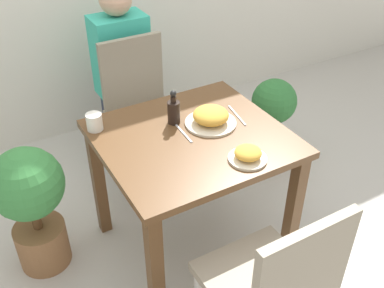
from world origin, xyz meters
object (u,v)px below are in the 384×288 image
at_px(chair_near, 275,284).
at_px(food_plate, 211,117).
at_px(person_figure, 123,74).
at_px(potted_plant_left, 31,201).
at_px(chair_far, 141,104).
at_px(side_plate, 248,155).
at_px(sauce_bottle, 174,111).
at_px(potted_plant_right, 272,119).
at_px(drink_cup, 94,122).

xyz_separation_m(chair_near, food_plate, (0.19, 0.78, 0.25)).
bearing_deg(chair_near, person_figure, -94.40).
bearing_deg(chair_near, potted_plant_left, -56.80).
xyz_separation_m(chair_far, side_plate, (0.05, -1.02, 0.24)).
height_order(sauce_bottle, person_figure, person_figure).
bearing_deg(potted_plant_right, chair_far, 156.18).
bearing_deg(food_plate, sauce_bottle, 145.74).
distance_m(chair_far, drink_cup, 0.68).
distance_m(food_plate, sauce_bottle, 0.18).
bearing_deg(sauce_bottle, potted_plant_right, 16.49).
xyz_separation_m(side_plate, person_figure, (-0.04, 1.33, -0.17)).
distance_m(drink_cup, potted_plant_right, 1.28).
distance_m(side_plate, potted_plant_right, 1.06).
height_order(drink_cup, potted_plant_right, drink_cup).
bearing_deg(potted_plant_left, chair_far, 29.45).
xyz_separation_m(side_plate, potted_plant_left, (-0.85, 0.57, -0.33)).
xyz_separation_m(chair_far, person_figure, (0.01, 0.31, 0.07)).
height_order(chair_near, food_plate, chair_near).
height_order(chair_far, food_plate, chair_far).
bearing_deg(potted_plant_left, side_plate, -33.72).
xyz_separation_m(chair_far, potted_plant_right, (0.77, -0.34, -0.16)).
distance_m(chair_far, person_figure, 0.32).
height_order(food_plate, side_plate, food_plate).
relative_size(food_plate, potted_plant_left, 0.35).
distance_m(chair_near, side_plate, 0.55).
height_order(chair_far, potted_plant_right, chair_far).
height_order(sauce_bottle, potted_plant_left, sauce_bottle).
xyz_separation_m(food_plate, side_plate, (-0.01, -0.33, -0.01)).
distance_m(food_plate, potted_plant_left, 0.96).
bearing_deg(potted_plant_left, sauce_bottle, -11.15).
distance_m(sauce_bottle, potted_plant_right, 0.99).
relative_size(drink_cup, sauce_bottle, 0.47).
height_order(chair_far, person_figure, person_figure).
relative_size(chair_near, sauce_bottle, 5.15).
height_order(side_plate, drink_cup, drink_cup).
distance_m(food_plate, potted_plant_right, 0.89).
xyz_separation_m(chair_far, food_plate, (0.07, -0.69, 0.25)).
distance_m(drink_cup, sauce_bottle, 0.38).
bearing_deg(sauce_bottle, person_figure, 84.25).
bearing_deg(food_plate, potted_plant_left, 164.37).
distance_m(chair_near, sauce_bottle, 0.93).
bearing_deg(person_figure, drink_cup, -120.05).
bearing_deg(potted_plant_left, potted_plant_right, 4.02).
bearing_deg(chair_near, drink_cup, -73.11).
xyz_separation_m(potted_plant_left, potted_plant_right, (1.56, 0.11, -0.07)).
height_order(chair_near, drink_cup, chair_near).
distance_m(chair_near, chair_far, 1.48).
relative_size(chair_far, person_figure, 0.77).
bearing_deg(drink_cup, potted_plant_right, 5.66).
height_order(food_plate, drink_cup, food_plate).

